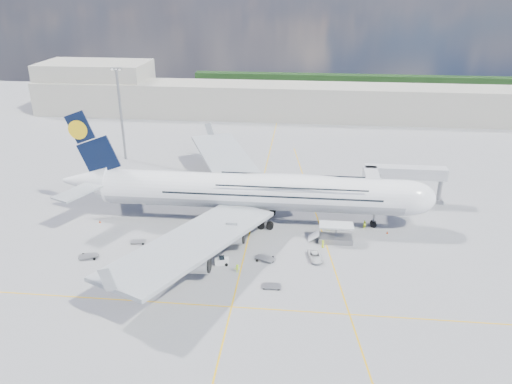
# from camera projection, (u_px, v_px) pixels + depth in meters

# --- Properties ---
(ground) EXTENTS (300.00, 300.00, 0.00)m
(ground) POSITION_uv_depth(u_px,v_px,m) (247.00, 244.00, 96.11)
(ground) COLOR gray
(ground) RESTS_ON ground
(taxi_line_main) EXTENTS (0.25, 220.00, 0.01)m
(taxi_line_main) POSITION_uv_depth(u_px,v_px,m) (247.00, 244.00, 96.11)
(taxi_line_main) COLOR #E8AC0C
(taxi_line_main) RESTS_ON ground
(taxi_line_cross) EXTENTS (120.00, 0.25, 0.01)m
(taxi_line_cross) POSITION_uv_depth(u_px,v_px,m) (232.00, 307.00, 77.85)
(taxi_line_cross) COLOR #E8AC0C
(taxi_line_cross) RESTS_ON ground
(taxi_line_diag) EXTENTS (14.16, 99.06, 0.01)m
(taxi_line_diag) POSITION_uv_depth(u_px,v_px,m) (319.00, 224.00, 103.90)
(taxi_line_diag) COLOR #E8AC0C
(taxi_line_diag) RESTS_ON ground
(airliner) EXTENTS (77.26, 79.15, 23.71)m
(airliner) POSITION_uv_depth(u_px,v_px,m) (254.00, 191.00, 102.49)
(airliner) COLOR white
(airliner) RESTS_ON ground
(jet_bridge) EXTENTS (18.80, 12.10, 8.50)m
(jet_bridge) POSITION_uv_depth(u_px,v_px,m) (392.00, 177.00, 109.66)
(jet_bridge) COLOR #B7B7BC
(jet_bridge) RESTS_ON ground
(cargo_loader) EXTENTS (8.53, 3.20, 3.67)m
(cargo_loader) POSITION_uv_depth(u_px,v_px,m) (335.00, 236.00, 96.65)
(cargo_loader) COLOR silver
(cargo_loader) RESTS_ON ground
(light_mast) EXTENTS (3.00, 0.70, 25.50)m
(light_mast) POSITION_uv_depth(u_px,v_px,m) (121.00, 113.00, 135.76)
(light_mast) COLOR gray
(light_mast) RESTS_ON ground
(terminal) EXTENTS (180.00, 16.00, 12.00)m
(terminal) POSITION_uv_depth(u_px,v_px,m) (278.00, 101.00, 180.45)
(terminal) COLOR #B2AD9E
(terminal) RESTS_ON ground
(hangar) EXTENTS (40.00, 22.00, 18.00)m
(hangar) POSITION_uv_depth(u_px,v_px,m) (97.00, 86.00, 190.50)
(hangar) COLOR #B2AD9E
(hangar) RESTS_ON ground
(tree_line) EXTENTS (160.00, 6.00, 8.00)m
(tree_line) POSITION_uv_depth(u_px,v_px,m) (376.00, 84.00, 218.51)
(tree_line) COLOR #193814
(tree_line) RESTS_ON ground
(dolly_row_a) EXTENTS (3.03, 1.91, 0.42)m
(dolly_row_a) POSITION_uv_depth(u_px,v_px,m) (138.00, 242.00, 96.38)
(dolly_row_a) COLOR gray
(dolly_row_a) RESTS_ON ground
(dolly_row_b) EXTENTS (2.89, 1.82, 0.40)m
(dolly_row_b) POSITION_uv_depth(u_px,v_px,m) (112.00, 273.00, 86.15)
(dolly_row_b) COLOR gray
(dolly_row_b) RESTS_ON ground
(dolly_row_c) EXTENTS (3.23, 1.79, 2.02)m
(dolly_row_c) POSITION_uv_depth(u_px,v_px,m) (152.00, 274.00, 84.46)
(dolly_row_c) COLOR gray
(dolly_row_c) RESTS_ON ground
(dolly_back) EXTENTS (3.80, 3.10, 0.49)m
(dolly_back) POSITION_uv_depth(u_px,v_px,m) (89.00, 256.00, 91.28)
(dolly_back) COLOR gray
(dolly_back) RESTS_ON ground
(dolly_nose_far) EXTENTS (3.08, 1.66, 0.45)m
(dolly_nose_far) POSITION_uv_depth(u_px,v_px,m) (271.00, 286.00, 82.54)
(dolly_nose_far) COLOR gray
(dolly_nose_far) RESTS_ON ground
(dolly_nose_near) EXTENTS (3.90, 3.09, 0.51)m
(dolly_nose_near) POSITION_uv_depth(u_px,v_px,m) (265.00, 258.00, 90.50)
(dolly_nose_near) COLOR gray
(dolly_nose_near) RESTS_ON ground
(baggage_tug) EXTENTS (2.73, 1.74, 1.57)m
(baggage_tug) POSITION_uv_depth(u_px,v_px,m) (222.00, 261.00, 89.05)
(baggage_tug) COLOR silver
(baggage_tug) RESTS_ON ground
(catering_truck_inner) EXTENTS (8.11, 4.60, 4.55)m
(catering_truck_inner) POSITION_uv_depth(u_px,v_px,m) (227.00, 168.00, 128.53)
(catering_truck_inner) COLOR gray
(catering_truck_inner) RESTS_ON ground
(catering_truck_outer) EXTENTS (7.95, 5.50, 4.38)m
(catering_truck_outer) POSITION_uv_depth(u_px,v_px,m) (223.00, 160.00, 134.06)
(catering_truck_outer) COLOR gray
(catering_truck_outer) RESTS_ON ground
(service_van) EXTENTS (3.04, 4.91, 1.27)m
(service_van) POSITION_uv_depth(u_px,v_px,m) (315.00, 256.00, 90.68)
(service_van) COLOR silver
(service_van) RESTS_ON ground
(crew_nose) EXTENTS (0.82, 0.75, 1.89)m
(crew_nose) POSITION_uv_depth(u_px,v_px,m) (365.00, 225.00, 101.60)
(crew_nose) COLOR #CFEC18
(crew_nose) RESTS_ON ground
(crew_loader) EXTENTS (1.20, 1.12, 1.96)m
(crew_loader) POSITION_uv_depth(u_px,v_px,m) (329.00, 227.00, 100.72)
(crew_loader) COLOR #B7F119
(crew_loader) RESTS_ON ground
(crew_wing) EXTENTS (0.68, 0.97, 1.52)m
(crew_wing) POSITION_uv_depth(u_px,v_px,m) (167.00, 261.00, 88.89)
(crew_wing) COLOR #D9F019
(crew_wing) RESTS_ON ground
(crew_van) EXTENTS (0.64, 0.85, 1.55)m
(crew_van) POSITION_uv_depth(u_px,v_px,m) (323.00, 244.00, 94.59)
(crew_van) COLOR #E1FF1A
(crew_van) RESTS_ON ground
(crew_tug) EXTENTS (1.12, 0.78, 1.58)m
(crew_tug) POSITION_uv_depth(u_px,v_px,m) (237.00, 269.00, 86.61)
(crew_tug) COLOR #BBEE19
(crew_tug) RESTS_ON ground
(cone_nose) EXTENTS (0.40, 0.40, 0.51)m
(cone_nose) POSITION_uv_depth(u_px,v_px,m) (387.00, 232.00, 99.97)
(cone_nose) COLOR #DD3E0B
(cone_nose) RESTS_ON ground
(cone_wing_left_inner) EXTENTS (0.46, 0.46, 0.59)m
(cone_wing_left_inner) POSITION_uv_depth(u_px,v_px,m) (221.00, 198.00, 115.34)
(cone_wing_left_inner) COLOR #DD3E0B
(cone_wing_left_inner) RESTS_ON ground
(cone_wing_left_outer) EXTENTS (0.50, 0.50, 0.64)m
(cone_wing_left_outer) POSITION_uv_depth(u_px,v_px,m) (213.00, 172.00, 130.96)
(cone_wing_left_outer) COLOR #DD3E0B
(cone_wing_left_outer) RESTS_ON ground
(cone_wing_right_inner) EXTENTS (0.43, 0.43, 0.55)m
(cone_wing_right_inner) POSITION_uv_depth(u_px,v_px,m) (240.00, 238.00, 97.77)
(cone_wing_right_inner) COLOR #DD3E0B
(cone_wing_right_inner) RESTS_ON ground
(cone_wing_right_outer) EXTENTS (0.43, 0.43, 0.55)m
(cone_wing_right_outer) POSITION_uv_depth(u_px,v_px,m) (181.00, 270.00, 87.13)
(cone_wing_right_outer) COLOR #DD3E0B
(cone_wing_right_outer) RESTS_ON ground
(cone_tail) EXTENTS (0.43, 0.43, 0.54)m
(cone_tail) POSITION_uv_depth(u_px,v_px,m) (100.00, 222.00, 104.39)
(cone_tail) COLOR #DD3E0B
(cone_tail) RESTS_ON ground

